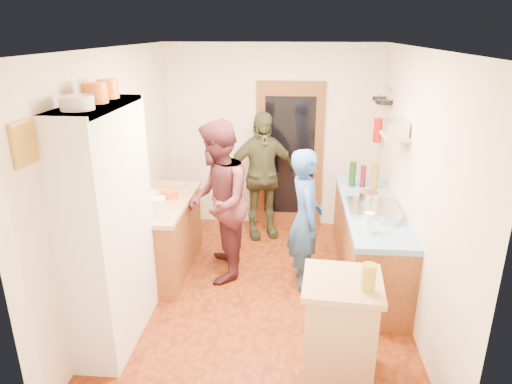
# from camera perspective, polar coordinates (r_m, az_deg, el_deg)

# --- Properties ---
(floor) EXTENTS (3.00, 4.00, 0.02)m
(floor) POSITION_cam_1_polar(r_m,az_deg,el_deg) (5.19, 0.70, -12.63)
(floor) COLOR brown
(floor) RESTS_ON ground
(ceiling) EXTENTS (3.00, 4.00, 0.02)m
(ceiling) POSITION_cam_1_polar(r_m,az_deg,el_deg) (4.38, 0.85, 17.68)
(ceiling) COLOR silver
(ceiling) RESTS_ON ground
(wall_back) EXTENTS (3.00, 0.02, 2.60)m
(wall_back) POSITION_cam_1_polar(r_m,az_deg,el_deg) (6.55, 2.06, 6.80)
(wall_back) COLOR silver
(wall_back) RESTS_ON ground
(wall_front) EXTENTS (3.00, 0.02, 2.60)m
(wall_front) POSITION_cam_1_polar(r_m,az_deg,el_deg) (2.80, -2.29, -11.94)
(wall_front) COLOR silver
(wall_front) RESTS_ON ground
(wall_left) EXTENTS (0.02, 4.00, 2.60)m
(wall_left) POSITION_cam_1_polar(r_m,az_deg,el_deg) (4.96, -16.93, 1.64)
(wall_left) COLOR silver
(wall_left) RESTS_ON ground
(wall_right) EXTENTS (0.02, 4.00, 2.60)m
(wall_right) POSITION_cam_1_polar(r_m,az_deg,el_deg) (4.76, 19.21, 0.66)
(wall_right) COLOR silver
(wall_right) RESTS_ON ground
(door_frame) EXTENTS (0.95, 0.06, 2.10)m
(door_frame) POSITION_cam_1_polar(r_m,az_deg,el_deg) (6.57, 4.20, 4.54)
(door_frame) COLOR brown
(door_frame) RESTS_ON ground
(door_glass) EXTENTS (0.70, 0.02, 1.70)m
(door_glass) POSITION_cam_1_polar(r_m,az_deg,el_deg) (6.53, 4.19, 4.46)
(door_glass) COLOR black
(door_glass) RESTS_ON door_frame
(hutch_body) EXTENTS (0.40, 1.20, 2.20)m
(hutch_body) POSITION_cam_1_polar(r_m,az_deg,el_deg) (4.26, -17.85, -4.34)
(hutch_body) COLOR white
(hutch_body) RESTS_ON ground
(hutch_top_shelf) EXTENTS (0.40, 1.14, 0.04)m
(hutch_top_shelf) POSITION_cam_1_polar(r_m,az_deg,el_deg) (3.96, -19.50, 10.10)
(hutch_top_shelf) COLOR white
(hutch_top_shelf) RESTS_ON hutch_body
(plate_stack) EXTENTS (0.25, 0.25, 0.10)m
(plate_stack) POSITION_cam_1_polar(r_m,az_deg,el_deg) (3.68, -21.48, 10.35)
(plate_stack) COLOR white
(plate_stack) RESTS_ON hutch_top_shelf
(orange_pot_a) EXTENTS (0.20, 0.20, 0.16)m
(orange_pot_a) POSITION_cam_1_polar(r_m,az_deg,el_deg) (3.97, -19.51, 11.61)
(orange_pot_a) COLOR orange
(orange_pot_a) RESTS_ON hutch_top_shelf
(orange_pot_b) EXTENTS (0.18, 0.18, 0.16)m
(orange_pot_b) POSITION_cam_1_polar(r_m,az_deg,el_deg) (4.22, -18.02, 12.18)
(orange_pot_b) COLOR orange
(orange_pot_b) RESTS_ON hutch_top_shelf
(left_counter_base) EXTENTS (0.60, 1.40, 0.85)m
(left_counter_base) POSITION_cam_1_polar(r_m,az_deg,el_deg) (5.57, -11.40, -5.55)
(left_counter_base) COLOR #99552B
(left_counter_base) RESTS_ON ground
(left_counter_top) EXTENTS (0.64, 1.44, 0.05)m
(left_counter_top) POSITION_cam_1_polar(r_m,az_deg,el_deg) (5.39, -11.72, -1.23)
(left_counter_top) COLOR tan
(left_counter_top) RESTS_ON left_counter_base
(toaster) EXTENTS (0.29, 0.23, 0.19)m
(toaster) POSITION_cam_1_polar(r_m,az_deg,el_deg) (4.94, -12.69, -1.82)
(toaster) COLOR white
(toaster) RESTS_ON left_counter_top
(kettle) EXTENTS (0.17, 0.17, 0.16)m
(kettle) POSITION_cam_1_polar(r_m,az_deg,el_deg) (5.22, -12.85, -0.82)
(kettle) COLOR white
(kettle) RESTS_ON left_counter_top
(orange_bowl) EXTENTS (0.23, 0.23, 0.09)m
(orange_bowl) POSITION_cam_1_polar(r_m,az_deg,el_deg) (5.42, -10.71, -0.25)
(orange_bowl) COLOR orange
(orange_bowl) RESTS_ON left_counter_top
(chopping_board) EXTENTS (0.35, 0.29, 0.02)m
(chopping_board) POSITION_cam_1_polar(r_m,az_deg,el_deg) (5.83, -10.19, 0.89)
(chopping_board) COLOR tan
(chopping_board) RESTS_ON left_counter_top
(right_counter_base) EXTENTS (0.60, 2.20, 0.84)m
(right_counter_base) POSITION_cam_1_polar(r_m,az_deg,el_deg) (5.48, 13.82, -6.24)
(right_counter_base) COLOR #99552B
(right_counter_base) RESTS_ON ground
(right_counter_top) EXTENTS (0.62, 2.22, 0.06)m
(right_counter_top) POSITION_cam_1_polar(r_m,az_deg,el_deg) (5.30, 14.21, -1.86)
(right_counter_top) COLOR blue
(right_counter_top) RESTS_ON right_counter_base
(hob) EXTENTS (0.55, 0.58, 0.04)m
(hob) POSITION_cam_1_polar(r_m,az_deg,el_deg) (5.17, 14.45, -1.84)
(hob) COLOR silver
(hob) RESTS_ON right_counter_top
(pot_on_hob) EXTENTS (0.21, 0.21, 0.14)m
(pot_on_hob) POSITION_cam_1_polar(r_m,az_deg,el_deg) (5.17, 13.92, -0.74)
(pot_on_hob) COLOR silver
(pot_on_hob) RESTS_ON hob
(bottle_a) EXTENTS (0.09, 0.09, 0.32)m
(bottle_a) POSITION_cam_1_polar(r_m,az_deg,el_deg) (5.82, 11.97, 2.23)
(bottle_a) COLOR #143F14
(bottle_a) RESTS_ON right_counter_top
(bottle_b) EXTENTS (0.08, 0.08, 0.27)m
(bottle_b) POSITION_cam_1_polar(r_m,az_deg,el_deg) (5.83, 13.24, 1.93)
(bottle_b) COLOR #591419
(bottle_b) RESTS_ON right_counter_top
(bottle_c) EXTENTS (0.10, 0.10, 0.32)m
(bottle_c) POSITION_cam_1_polar(r_m,az_deg,el_deg) (5.78, 14.62, 1.88)
(bottle_c) COLOR olive
(bottle_c) RESTS_ON right_counter_top
(paper_towel) EXTENTS (0.10, 0.10, 0.21)m
(paper_towel) POSITION_cam_1_polar(r_m,az_deg,el_deg) (4.53, 13.91, -3.77)
(paper_towel) COLOR white
(paper_towel) RESTS_ON right_counter_top
(mixing_bowl) EXTENTS (0.26, 0.26, 0.09)m
(mixing_bowl) POSITION_cam_1_polar(r_m,az_deg,el_deg) (4.85, 16.30, -3.16)
(mixing_bowl) COLOR silver
(mixing_bowl) RESTS_ON right_counter_top
(island_base) EXTENTS (0.59, 0.59, 0.86)m
(island_base) POSITION_cam_1_polar(r_m,az_deg,el_deg) (3.97, 10.36, -16.75)
(island_base) COLOR tan
(island_base) RESTS_ON ground
(island_top) EXTENTS (0.67, 0.67, 0.05)m
(island_top) POSITION_cam_1_polar(r_m,az_deg,el_deg) (3.72, 10.79, -11.09)
(island_top) COLOR tan
(island_top) RESTS_ON island_base
(cutting_board) EXTENTS (0.37, 0.31, 0.02)m
(cutting_board) POSITION_cam_1_polar(r_m,az_deg,el_deg) (3.75, 10.02, -10.53)
(cutting_board) COLOR white
(cutting_board) RESTS_ON island_top
(oil_jar) EXTENTS (0.12, 0.12, 0.22)m
(oil_jar) POSITION_cam_1_polar(r_m,az_deg,el_deg) (3.56, 13.90, -10.34)
(oil_jar) COLOR #AD9E2D
(oil_jar) RESTS_ON island_top
(pan_rail) EXTENTS (0.02, 0.65, 0.02)m
(pan_rail) POSITION_cam_1_polar(r_m,az_deg,el_deg) (6.05, 16.18, 12.18)
(pan_rail) COLOR silver
(pan_rail) RESTS_ON wall_right
(pan_hang_a) EXTENTS (0.18, 0.18, 0.05)m
(pan_hang_a) POSITION_cam_1_polar(r_m,az_deg,el_deg) (5.88, 15.78, 10.74)
(pan_hang_a) COLOR black
(pan_hang_a) RESTS_ON pan_rail
(pan_hang_b) EXTENTS (0.16, 0.16, 0.05)m
(pan_hang_b) POSITION_cam_1_polar(r_m,az_deg,el_deg) (6.08, 15.43, 10.85)
(pan_hang_b) COLOR black
(pan_hang_b) RESTS_ON pan_rail
(pan_hang_c) EXTENTS (0.17, 0.17, 0.05)m
(pan_hang_c) POSITION_cam_1_polar(r_m,az_deg,el_deg) (6.27, 15.13, 11.23)
(pan_hang_c) COLOR black
(pan_hang_c) RESTS_ON pan_rail
(wall_shelf) EXTENTS (0.26, 0.42, 0.03)m
(wall_shelf) POSITION_cam_1_polar(r_m,az_deg,el_deg) (5.05, 17.00, 6.68)
(wall_shelf) COLOR tan
(wall_shelf) RESTS_ON wall_right
(radio) EXTENTS (0.23, 0.31, 0.15)m
(radio) POSITION_cam_1_polar(r_m,az_deg,el_deg) (5.03, 17.10, 7.67)
(radio) COLOR silver
(radio) RESTS_ON wall_shelf
(ext_bracket) EXTENTS (0.06, 0.10, 0.04)m
(ext_bracket) POSITION_cam_1_polar(r_m,az_deg,el_deg) (6.32, 15.46, 7.00)
(ext_bracket) COLOR black
(ext_bracket) RESTS_ON wall_right
(fire_extinguisher) EXTENTS (0.11, 0.11, 0.32)m
(fire_extinguisher) POSITION_cam_1_polar(r_m,az_deg,el_deg) (6.30, 14.96, 7.47)
(fire_extinguisher) COLOR red
(fire_extinguisher) RESTS_ON wall_right
(picture_frame) EXTENTS (0.03, 0.25, 0.30)m
(picture_frame) POSITION_cam_1_polar(r_m,az_deg,el_deg) (3.42, -27.01, 5.46)
(picture_frame) COLOR gold
(picture_frame) RESTS_ON wall_left
(person_hob) EXTENTS (0.47, 0.63, 1.59)m
(person_hob) POSITION_cam_1_polar(r_m,az_deg,el_deg) (5.02, 6.58, -3.52)
(person_hob) COLOR #2B5292
(person_hob) RESTS_ON ground
(person_left) EXTENTS (0.80, 0.97, 1.85)m
(person_left) POSITION_cam_1_polar(r_m,az_deg,el_deg) (5.19, -4.42, -1.10)
(person_left) COLOR #4D2028
(person_left) RESTS_ON ground
(person_back) EXTENTS (1.11, 0.74, 1.76)m
(person_back) POSITION_cam_1_polar(r_m,az_deg,el_deg) (6.21, 0.76, 2.04)
(person_back) COLOR #363923
(person_back) RESTS_ON ground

